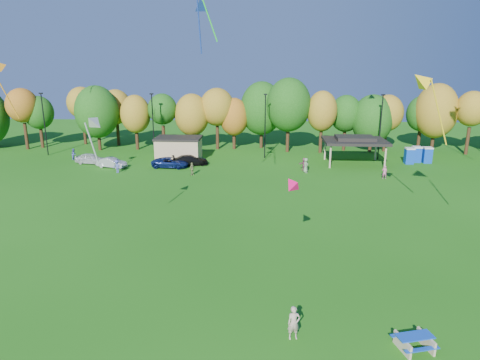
# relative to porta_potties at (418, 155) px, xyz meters

# --- Properties ---
(ground) EXTENTS (160.00, 160.00, 0.00)m
(ground) POSITION_rel_porta_potties_xyz_m (-22.82, -38.15, -1.10)
(ground) COLOR #19600F
(ground) RESTS_ON ground
(tree_line) EXTENTS (93.57, 10.55, 11.15)m
(tree_line) POSITION_rel_porta_potties_xyz_m (-23.85, 7.36, 4.82)
(tree_line) COLOR black
(tree_line) RESTS_ON ground
(lamp_posts) EXTENTS (64.50, 0.25, 9.09)m
(lamp_posts) POSITION_rel_porta_potties_xyz_m (-20.82, 1.85, 3.80)
(lamp_posts) COLOR black
(lamp_posts) RESTS_ON ground
(utility_building) EXTENTS (6.30, 4.30, 3.25)m
(utility_building) POSITION_rel_porta_potties_xyz_m (-32.82, -0.15, 0.54)
(utility_building) COLOR tan
(utility_building) RESTS_ON ground
(pavilion) EXTENTS (8.20, 6.20, 3.77)m
(pavilion) POSITION_rel_porta_potties_xyz_m (-8.82, -1.15, 2.13)
(pavilion) COLOR tan
(pavilion) RESTS_ON ground
(porta_potties) EXTENTS (3.75, 2.15, 2.18)m
(porta_potties) POSITION_rel_porta_potties_xyz_m (0.00, 0.00, 0.00)
(porta_potties) COLOR #0D3DB1
(porta_potties) RESTS_ON ground
(picnic_table) EXTENTS (2.07, 1.86, 0.76)m
(picnic_table) POSITION_rel_porta_potties_xyz_m (-13.48, -40.16, -0.66)
(picnic_table) COLOR tan
(picnic_table) RESTS_ON ground
(kite_flyer) EXTENTS (0.71, 0.54, 1.76)m
(kite_flyer) POSITION_rel_porta_potties_xyz_m (-19.22, -39.67, -0.22)
(kite_flyer) COLOR tan
(kite_flyer) RESTS_ON ground
(car_a) EXTENTS (4.43, 2.42, 1.43)m
(car_a) POSITION_rel_porta_potties_xyz_m (-44.32, -3.15, -0.38)
(car_a) COLOR silver
(car_a) RESTS_ON ground
(car_b) EXTENTS (4.17, 2.42, 1.30)m
(car_b) POSITION_rel_porta_potties_xyz_m (-40.71, -5.13, -0.45)
(car_b) COLOR #A0A0A5
(car_b) RESTS_ON ground
(car_c) EXTENTS (4.92, 2.54, 1.33)m
(car_c) POSITION_rel_porta_potties_xyz_m (-33.10, -4.64, -0.43)
(car_c) COLOR #0E1C55
(car_c) RESTS_ON ground
(car_d) EXTENTS (5.06, 3.16, 1.37)m
(car_d) POSITION_rel_porta_potties_xyz_m (-30.70, -3.25, -0.41)
(car_d) COLOR black
(car_d) RESTS_ON ground
(far_person_0) EXTENTS (0.83, 0.99, 1.59)m
(far_person_0) POSITION_rel_porta_potties_xyz_m (-29.59, -8.36, -0.30)
(far_person_0) COLOR olive
(far_person_0) RESTS_ON ground
(far_person_1) EXTENTS (1.18, 0.89, 1.63)m
(far_person_1) POSITION_rel_porta_potties_xyz_m (-39.09, -7.77, -0.28)
(far_person_1) COLOR #494EA1
(far_person_1) RESTS_ON ground
(far_person_2) EXTENTS (0.67, 0.96, 1.86)m
(far_person_2) POSITION_rel_porta_potties_xyz_m (-15.68, -6.30, -0.17)
(far_person_2) COLOR #6A885D
(far_person_2) RESTS_ON ground
(far_person_3) EXTENTS (0.61, 0.78, 1.61)m
(far_person_3) POSITION_rel_porta_potties_xyz_m (-47.61, -0.92, -0.29)
(far_person_3) COLOR #4F54AE
(far_person_3) RESTS_ON ground
(far_person_4) EXTENTS (0.63, 0.46, 1.61)m
(far_person_4) POSITION_rel_porta_potties_xyz_m (-6.69, -8.72, -0.29)
(far_person_4) COLOR #CA5F8B
(far_person_4) RESTS_ON ground
(far_person_5) EXTENTS (1.49, 1.27, 1.62)m
(far_person_5) POSITION_rel_porta_potties_xyz_m (-15.78, -5.00, -0.29)
(far_person_5) COLOR #953E63
(far_person_5) RESTS_ON ground
(kite_1) EXTENTS (1.31, 2.21, 3.47)m
(kite_1) POSITION_rel_porta_potties_xyz_m (-32.63, -29.73, 8.31)
(kite_1) COLOR #B7B7B7
(kite_4) EXTENTS (3.35, 1.53, 5.52)m
(kite_4) POSITION_rel_porta_potties_xyz_m (-9.86, -26.62, 10.96)
(kite_4) COLOR yellow
(kite_7) EXTENTS (1.48, 1.55, 1.26)m
(kite_7) POSITION_rel_porta_potties_xyz_m (-19.08, -32.32, 4.91)
(kite_7) COLOR #E80C5C
(kite_14) EXTENTS (1.21, 2.70, 4.48)m
(kite_14) POSITION_rel_porta_potties_xyz_m (-25.82, -23.68, 16.47)
(kite_14) COLOR #1D37A0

